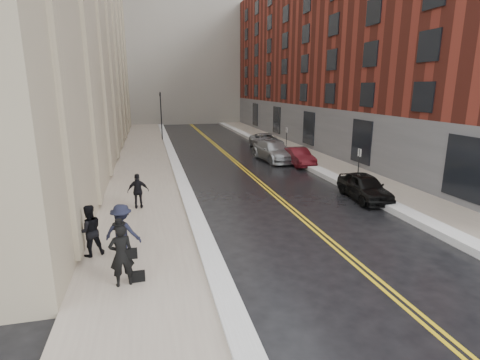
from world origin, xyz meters
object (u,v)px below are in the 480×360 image
car_maroon (298,157)px  car_silver_near (274,151)px  pedestrian_main (121,255)px  pedestrian_c (138,191)px  pedestrian_a (89,231)px  car_black (364,187)px  car_silver_far (266,141)px  pedestrian_b (122,232)px

car_maroon → car_silver_near: 2.49m
car_maroon → pedestrian_main: pedestrian_main is taller
pedestrian_c → pedestrian_a: bearing=74.0°
pedestrian_main → pedestrian_a: (-1.17, 2.31, -0.04)m
car_black → car_silver_far: car_silver_far is taller
car_black → car_silver_near: 11.29m
car_black → pedestrian_a: bearing=-157.8°
pedestrian_c → car_black: bearing=176.7°
car_black → pedestrian_b: (-11.78, -4.60, 0.41)m
car_black → pedestrian_c: (-11.39, 0.83, 0.30)m
car_maroon → pedestrian_c: size_ratio=2.36×
car_silver_near → pedestrian_a: 19.26m
car_black → car_silver_near: (-1.18, 11.22, 0.09)m
pedestrian_a → pedestrian_b: size_ratio=0.94×
pedestrian_main → pedestrian_a: pedestrian_main is taller
pedestrian_b → car_black: bearing=-136.1°
car_black → pedestrian_b: 12.66m
car_black → car_silver_near: bearing=100.6°
car_black → pedestrian_c: 11.42m
car_black → pedestrian_main: bearing=-146.8°
pedestrian_a → pedestrian_b: (1.10, -0.53, 0.05)m
car_silver_near → pedestrian_c: (-10.21, -10.40, 0.21)m
car_silver_far → pedestrian_main: (-11.75, -23.36, 0.38)m
pedestrian_main → pedestrian_c: size_ratio=1.13×
car_maroon → pedestrian_b: pedestrian_b is taller
pedestrian_b → car_silver_near: bearing=-101.3°
pedestrian_a → car_silver_near: bearing=-148.7°
pedestrian_main → pedestrian_a: bearing=-75.6°
pedestrian_main → pedestrian_b: pedestrian_b is taller
pedestrian_main → car_silver_near: bearing=-133.4°
car_silver_far → pedestrian_a: pedestrian_a is taller
car_silver_far → pedestrian_c: 19.79m
car_black → car_silver_far: (0.04, 16.97, 0.03)m
car_silver_near → pedestrian_b: size_ratio=2.80×
car_maroon → pedestrian_c: (-11.43, -8.24, 0.34)m
pedestrian_b → pedestrian_c: size_ratio=1.14×
car_silver_near → pedestrian_main: bearing=-126.9°
car_black → pedestrian_main: (-11.71, -6.38, 0.41)m
pedestrian_c → car_maroon: bearing=-143.3°
car_black → pedestrian_b: bearing=-154.0°
car_maroon → pedestrian_a: size_ratio=2.20×
car_black → car_maroon: bearing=94.4°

